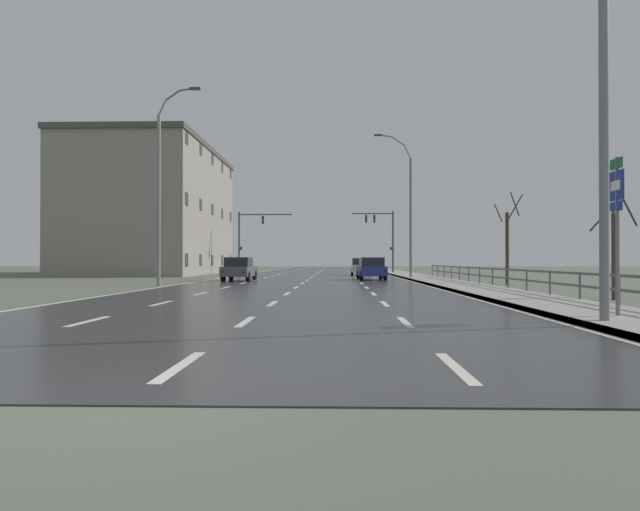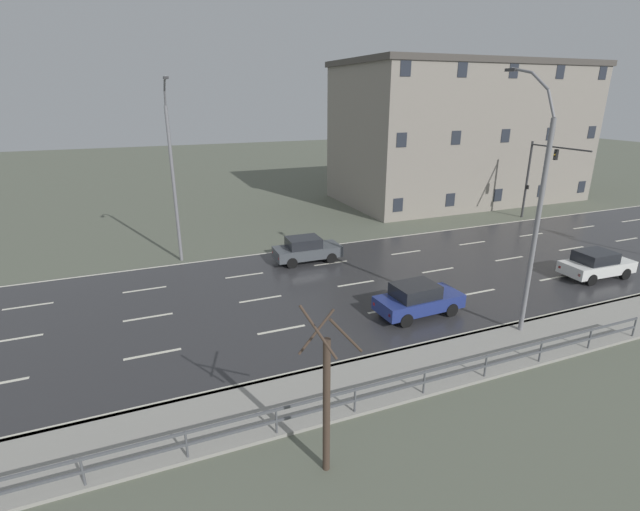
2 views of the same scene
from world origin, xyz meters
The scene contains 10 objects.
ground_plane centered at (0.00, 48.00, -0.06)m, with size 160.00×160.00×0.12m.
guardrail centered at (9.85, 22.88, 0.71)m, with size 0.07×39.56×1.00m.
street_lamp_midground centered at (7.41, 38.64, 5.30)m, with size 2.84×0.24×10.90m.
street_lamp_left_bank centered at (-7.46, 25.96, 5.29)m, with size 2.35×0.24×10.77m.
traffic_signal_left centered at (-6.90, 54.01, 4.16)m, with size 5.51×0.36×6.30m.
car_near_right centered at (-4.42, 33.16, 0.80)m, with size 1.92×4.14×1.57m.
car_far_left centered at (4.25, 47.37, 0.80)m, with size 1.95×4.16×1.57m.
car_near_left centered at (4.45, 35.40, 0.80)m, with size 1.98×4.18×1.57m.
brick_building centered at (-16.50, 53.64, 6.39)m, with size 12.08×23.38×12.76m.
bare_tree_mid centered at (11.62, 27.71, 2.32)m, with size 1.42×1.58×5.15m.
Camera 2 is at (20.99, 23.71, 9.84)m, focal length 25.96 mm.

